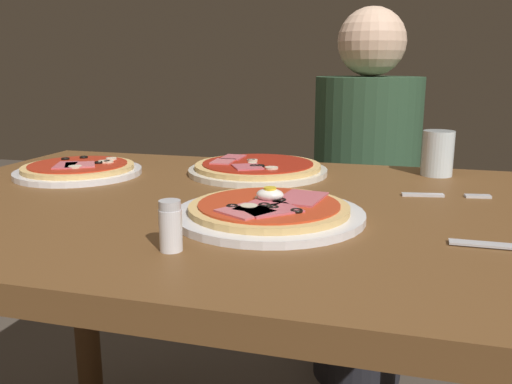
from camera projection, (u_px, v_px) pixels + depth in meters
The scene contains 8 objects.
dining_table at pixel (236, 264), 0.98m from camera, with size 1.27×0.85×0.78m.
pizza_foreground at pixel (269, 211), 0.84m from camera, with size 0.30×0.30×0.05m.
pizza_across_left at pixel (257, 168), 1.19m from camera, with size 0.31×0.31×0.03m.
pizza_across_right at pixel (79, 170), 1.18m from camera, with size 0.27×0.27×0.03m.
water_glass_near at pixel (437, 156), 1.17m from camera, with size 0.07×0.07×0.10m.
fork at pixel (439, 195), 0.99m from camera, with size 0.16×0.04×0.00m.
salt_shaker at pixel (170, 226), 0.69m from camera, with size 0.03×0.03×0.07m.
diner_person at pixel (364, 213), 1.69m from camera, with size 0.32×0.32×1.18m.
Camera 1 is at (0.28, -0.88, 1.01)m, focal length 37.84 mm.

